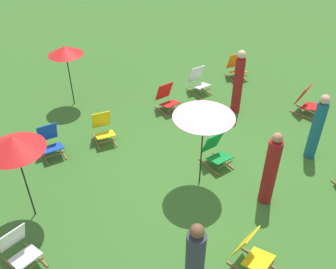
# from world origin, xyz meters

# --- Properties ---
(ground_plane) EXTENTS (40.00, 40.00, 0.00)m
(ground_plane) POSITION_xyz_m (0.00, 0.00, 0.00)
(ground_plane) COLOR #386B28
(deckchair_0) EXTENTS (0.52, 0.78, 0.83)m
(deckchair_0) POSITION_xyz_m (0.60, 0.11, 0.37)
(deckchair_0) COLOR olive
(deckchair_0) RESTS_ON ground
(deckchair_2) EXTENTS (0.51, 0.78, 0.83)m
(deckchair_2) POSITION_xyz_m (1.16, 2.75, 0.37)
(deckchair_2) COLOR olive
(deckchair_2) RESTS_ON ground
(deckchair_3) EXTENTS (0.63, 0.84, 0.83)m
(deckchair_3) POSITION_xyz_m (-0.85, -2.33, 0.37)
(deckchair_3) COLOR olive
(deckchair_3) RESTS_ON ground
(deckchair_4) EXTENTS (0.68, 0.87, 0.83)m
(deckchair_4) POSITION_xyz_m (4.22, 2.94, 0.37)
(deckchair_4) COLOR olive
(deckchair_4) RESTS_ON ground
(deckchair_5) EXTENTS (0.63, 0.84, 0.83)m
(deckchair_5) POSITION_xyz_m (4.23, 0.19, 0.37)
(deckchair_5) COLOR olive
(deckchair_5) RESTS_ON ground
(deckchair_6) EXTENTS (0.54, 0.80, 0.83)m
(deckchair_6) POSITION_xyz_m (2.58, 3.00, 0.37)
(deckchair_6) COLOR olive
(deckchair_6) RESTS_ON ground
(deckchair_7) EXTENTS (0.58, 0.82, 0.83)m
(deckchair_7) POSITION_xyz_m (-2.37, 2.88, 0.37)
(deckchair_7) COLOR olive
(deckchair_7) RESTS_ON ground
(deckchair_8) EXTENTS (0.61, 0.84, 0.83)m
(deckchair_8) POSITION_xyz_m (-4.08, 0.23, 0.37)
(deckchair_8) COLOR olive
(deckchair_8) RESTS_ON ground
(deckchair_9) EXTENTS (0.66, 0.86, 0.83)m
(deckchair_9) POSITION_xyz_m (-1.06, 2.57, 0.37)
(deckchair_9) COLOR olive
(deckchair_9) RESTS_ON ground
(umbrella_0) EXTENTS (1.11, 1.11, 2.02)m
(umbrella_0) POSITION_xyz_m (-3.48, 1.21, 1.87)
(umbrella_0) COLOR black
(umbrella_0) RESTS_ON ground
(umbrella_1) EXTENTS (0.98, 0.98, 1.84)m
(umbrella_1) POSITION_xyz_m (-0.87, 4.73, 1.71)
(umbrella_1) COLOR black
(umbrella_1) RESTS_ON ground
(umbrella_2) EXTENTS (1.27, 1.27, 2.01)m
(umbrella_2) POSITION_xyz_m (-0.14, -0.16, 1.90)
(umbrella_2) COLOR black
(umbrella_2) RESTS_ON ground
(person_0) EXTENTS (0.32, 0.32, 1.72)m
(person_0) POSITION_xyz_m (-2.02, -2.12, 0.81)
(person_0) COLOR #333847
(person_0) RESTS_ON ground
(person_1) EXTENTS (0.32, 0.32, 1.90)m
(person_1) POSITION_xyz_m (2.68, 1.47, 0.93)
(person_1) COLOR maroon
(person_1) RESTS_ON ground
(person_2) EXTENTS (0.38, 0.38, 1.74)m
(person_2) POSITION_xyz_m (2.67, -1.11, 0.85)
(person_2) COLOR #195972
(person_2) RESTS_ON ground
(person_3) EXTENTS (0.35, 0.35, 1.78)m
(person_3) POSITION_xyz_m (0.62, -1.43, 0.85)
(person_3) COLOR maroon
(person_3) RESTS_ON ground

